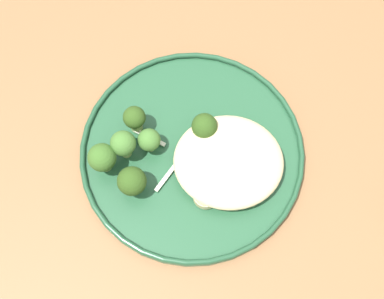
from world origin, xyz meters
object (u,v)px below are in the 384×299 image
(seared_scallop_large_seared, at_px, (229,196))
(broccoli_floret_tall_stalk, at_px, (135,119))
(seared_scallop_on_noodles, at_px, (251,171))
(broccoli_floret_right_tilted, at_px, (102,158))
(seared_scallop_tilted_round, at_px, (245,152))
(broccoli_floret_rear_charred, at_px, (123,144))
(dinner_plate, at_px, (192,153))
(seared_scallop_tiny_bay, at_px, (200,160))
(broccoli_floret_front_edge, at_px, (204,127))
(seared_scallop_right_edge, at_px, (216,184))
(broccoli_floret_split_head, at_px, (132,181))
(broccoli_floret_left_leaning, at_px, (149,140))
(seared_scallop_center_golden, at_px, (204,196))

(seared_scallop_large_seared, distance_m, broccoli_floret_tall_stalk, 0.15)
(seared_scallop_on_noodles, xyz_separation_m, broccoli_floret_right_tilted, (-0.18, 0.00, 0.02))
(seared_scallop_tilted_round, distance_m, broccoli_floret_right_tilted, 0.18)
(broccoli_floret_tall_stalk, height_order, broccoli_floret_rear_charred, broccoli_floret_rear_charred)
(dinner_plate, distance_m, seared_scallop_tiny_bay, 0.02)
(seared_scallop_on_noodles, height_order, broccoli_floret_rear_charred, broccoli_floret_rear_charred)
(broccoli_floret_front_edge, height_order, broccoli_floret_tall_stalk, broccoli_floret_front_edge)
(seared_scallop_right_edge, bearing_deg, dinner_plate, 125.44)
(broccoli_floret_split_head, bearing_deg, seared_scallop_on_noodles, 10.35)
(seared_scallop_tilted_round, relative_size, broccoli_floret_right_tilted, 0.53)
(seared_scallop_tilted_round, bearing_deg, dinner_plate, -179.93)
(seared_scallop_tiny_bay, bearing_deg, seared_scallop_large_seared, -50.07)
(seared_scallop_on_noodles, relative_size, broccoli_floret_right_tilted, 0.43)
(seared_scallop_tilted_round, xyz_separation_m, seared_scallop_large_seared, (-0.02, -0.06, 0.00))
(broccoli_floret_front_edge, relative_size, broccoli_floret_right_tilted, 0.97)
(seared_scallop_large_seared, bearing_deg, broccoli_floret_tall_stalk, 143.65)
(broccoli_floret_right_tilted, xyz_separation_m, broccoli_floret_rear_charred, (0.02, 0.02, 0.00))
(dinner_plate, height_order, seared_scallop_right_edge, seared_scallop_right_edge)
(seared_scallop_on_noodles, height_order, seared_scallop_large_seared, seared_scallop_large_seared)
(seared_scallop_tiny_bay, height_order, seared_scallop_on_noodles, seared_scallop_tiny_bay)
(seared_scallop_on_noodles, height_order, broccoli_floret_right_tilted, broccoli_floret_right_tilted)
(seared_scallop_right_edge, distance_m, broccoli_floret_left_leaning, 0.10)
(broccoli_floret_right_tilted, height_order, broccoli_floret_split_head, same)
(broccoli_floret_tall_stalk, bearing_deg, seared_scallop_large_seared, -36.35)
(seared_scallop_right_edge, distance_m, broccoli_floret_right_tilted, 0.14)
(seared_scallop_tiny_bay, bearing_deg, broccoli_floret_split_head, -155.11)
(seared_scallop_tilted_round, xyz_separation_m, broccoli_floret_rear_charred, (-0.15, -0.01, 0.02))
(broccoli_floret_left_leaning, bearing_deg, dinner_plate, -4.13)
(broccoli_floret_front_edge, bearing_deg, broccoli_floret_tall_stalk, 175.30)
(dinner_plate, height_order, seared_scallop_tiny_bay, seared_scallop_tiny_bay)
(broccoli_floret_tall_stalk, bearing_deg, broccoli_floret_right_tilted, -122.52)
(seared_scallop_large_seared, bearing_deg, seared_scallop_on_noodles, 51.06)
(broccoli_floret_right_tilted, bearing_deg, dinner_plate, 12.56)
(seared_scallop_tilted_round, bearing_deg, seared_scallop_tiny_bay, -165.27)
(seared_scallop_tilted_round, bearing_deg, seared_scallop_center_golden, -129.24)
(dinner_plate, relative_size, broccoli_floret_tall_stalk, 5.89)
(broccoli_floret_left_leaning, bearing_deg, seared_scallop_on_noodles, -12.83)
(broccoli_floret_left_leaning, distance_m, broccoli_floret_tall_stalk, 0.03)
(seared_scallop_tiny_bay, bearing_deg, broccoli_floret_front_edge, 84.64)
(seared_scallop_center_golden, distance_m, broccoli_floret_tall_stalk, 0.13)
(broccoli_floret_split_head, bearing_deg, seared_scallop_large_seared, -3.54)
(seared_scallop_tilted_round, height_order, broccoli_floret_rear_charred, broccoli_floret_rear_charred)
(broccoli_floret_tall_stalk, bearing_deg, broccoli_floret_left_leaning, -52.92)
(seared_scallop_tilted_round, relative_size, broccoli_floret_left_leaning, 0.66)
(broccoli_floret_front_edge, bearing_deg, broccoli_floret_rear_charred, -163.74)
(seared_scallop_on_noodles, relative_size, broccoli_floret_split_head, 0.43)
(broccoli_floret_rear_charred, bearing_deg, broccoli_floret_right_tilted, -142.66)
(seared_scallop_tiny_bay, xyz_separation_m, broccoli_floret_rear_charred, (-0.10, 0.01, 0.02))
(seared_scallop_center_golden, bearing_deg, seared_scallop_on_noodles, 30.94)
(dinner_plate, distance_m, broccoli_floret_tall_stalk, 0.09)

